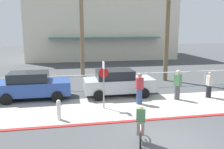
# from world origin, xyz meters

# --- Properties ---
(ground_plane) EXTENTS (80.00, 80.00, 0.00)m
(ground_plane) POSITION_xyz_m (0.00, 10.00, 0.00)
(ground_plane) COLOR #424447
(sidewalk_strip) EXTENTS (44.00, 4.00, 0.02)m
(sidewalk_strip) POSITION_xyz_m (0.00, 4.20, 0.01)
(sidewalk_strip) COLOR #ADAAA0
(sidewalk_strip) RESTS_ON ground
(curb_paint) EXTENTS (44.00, 0.24, 0.03)m
(curb_paint) POSITION_xyz_m (0.00, 2.20, 0.01)
(curb_paint) COLOR maroon
(curb_paint) RESTS_ON ground
(building_backdrop) EXTENTS (20.28, 12.90, 8.77)m
(building_backdrop) POSITION_xyz_m (1.18, 27.74, 4.40)
(building_backdrop) COLOR beige
(building_backdrop) RESTS_ON ground
(rail_fence) EXTENTS (27.45, 0.08, 1.04)m
(rail_fence) POSITION_xyz_m (-0.00, 8.50, 0.84)
(rail_fence) COLOR white
(rail_fence) RESTS_ON ground
(stop_sign_bike_lane) EXTENTS (0.52, 0.56, 2.56)m
(stop_sign_bike_lane) POSITION_xyz_m (-1.75, 4.25, 1.68)
(stop_sign_bike_lane) COLOR gray
(stop_sign_bike_lane) RESTS_ON ground
(bollard_2) EXTENTS (0.20, 0.20, 1.00)m
(bollard_2) POSITION_xyz_m (-4.10, 3.01, 0.52)
(bollard_2) COLOR white
(bollard_2) RESTS_ON ground
(palm_tree_2) EXTENTS (3.70, 3.22, 8.48)m
(palm_tree_2) POSITION_xyz_m (-2.31, 13.04, 6.48)
(palm_tree_2) COLOR #846B4C
(palm_tree_2) RESTS_ON ground
(palm_tree_3) EXTENTS (3.21, 3.37, 8.11)m
(palm_tree_3) POSITION_xyz_m (4.27, 10.20, 5.98)
(palm_tree_3) COLOR brown
(palm_tree_3) RESTS_ON ground
(car_blue_1) EXTENTS (4.40, 2.02, 1.69)m
(car_blue_1) POSITION_xyz_m (-5.74, 6.71, 0.87)
(car_blue_1) COLOR #284793
(car_blue_1) RESTS_ON ground
(car_silver_2) EXTENTS (4.40, 2.02, 1.69)m
(car_silver_2) POSITION_xyz_m (-0.49, 6.53, 0.87)
(car_silver_2) COLOR #B2B7BC
(car_silver_2) RESTS_ON ground
(cyclist_red_0) EXTENTS (0.59, 1.76, 1.50)m
(cyclist_red_0) POSITION_xyz_m (-0.98, 0.05, 0.69)
(cyclist_red_0) COLOR black
(cyclist_red_0) RESTS_ON ground
(pedestrian_0) EXTENTS (0.33, 0.41, 1.64)m
(pedestrian_0) POSITION_xyz_m (5.00, 5.05, 0.75)
(pedestrian_0) COLOR #232326
(pedestrian_0) RESTS_ON ground
(pedestrian_1) EXTENTS (0.40, 0.33, 1.81)m
(pedestrian_1) POSITION_xyz_m (0.36, 4.60, 0.85)
(pedestrian_1) COLOR #384C7A
(pedestrian_1) RESTS_ON ground
(pedestrian_2) EXTENTS (0.43, 0.47, 1.84)m
(pedestrian_2) POSITION_xyz_m (2.87, 5.01, 0.86)
(pedestrian_2) COLOR #4C4C51
(pedestrian_2) RESTS_ON ground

